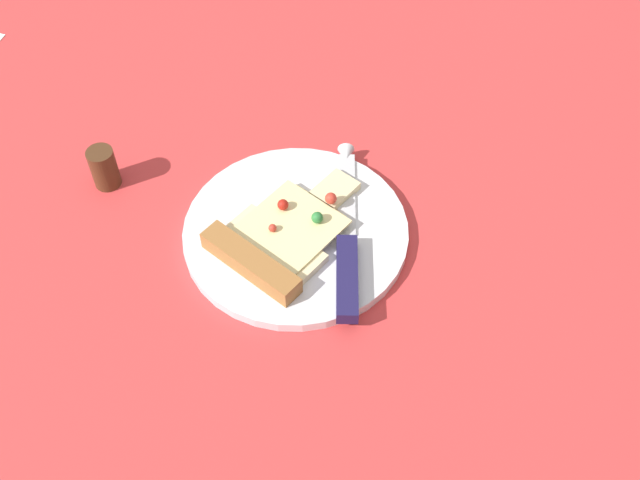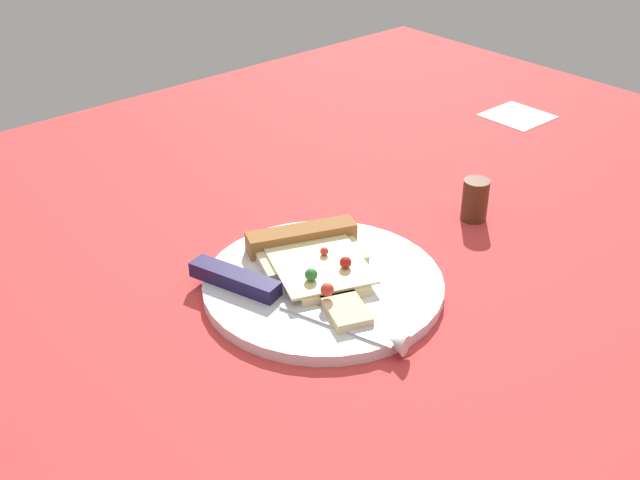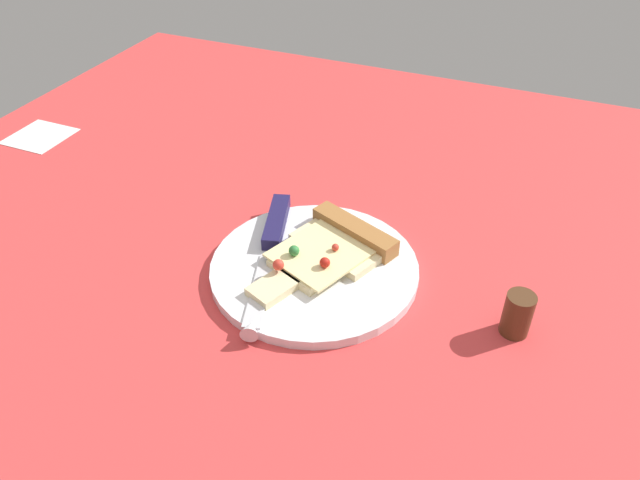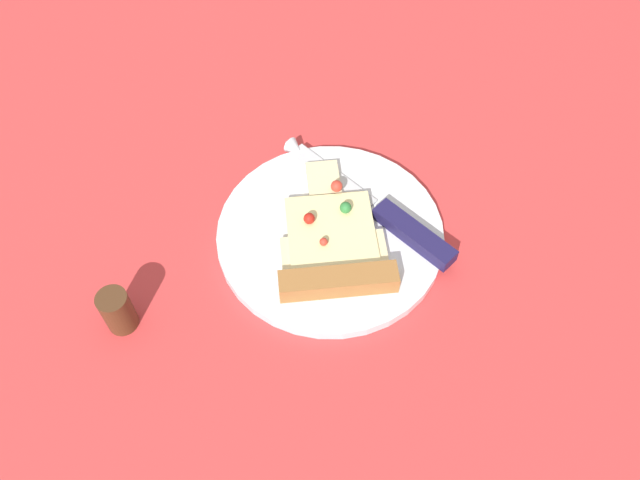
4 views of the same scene
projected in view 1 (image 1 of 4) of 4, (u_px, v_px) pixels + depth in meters
ground_plane at (275, 175)px, 91.81cm from camera, size 142.35×142.35×3.00cm
plate at (296, 232)px, 83.78cm from camera, size 24.52×24.52×1.22cm
pizza_slice at (280, 238)px, 81.47cm from camera, size 19.05×14.41×2.60cm
knife at (347, 244)px, 81.27cm from camera, size 23.52×9.20×2.45cm
pepper_shaker at (104, 168)px, 87.07cm from camera, size 3.05×3.05×5.04cm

